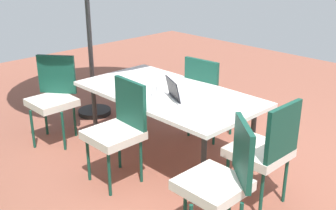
{
  "coord_description": "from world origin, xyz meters",
  "views": [
    {
      "loc": [
        -2.87,
        2.78,
        2.14
      ],
      "look_at": [
        0.0,
        0.0,
        0.59
      ],
      "focal_mm": 44.03,
      "sensor_mm": 36.0,
      "label": 1
    }
  ],
  "objects": [
    {
      "name": "laptop",
      "position": [
        -0.24,
        0.08,
        0.78
      ],
      "size": [
        0.39,
        0.36,
        0.21
      ],
      "rotation": [
        0.0,
        0.0,
        -0.45
      ],
      "color": "#B7B7BC",
      "rests_on": "dining_table"
    },
    {
      "name": "chair_northwest",
      "position": [
        -1.26,
        0.68,
        0.55
      ],
      "size": [
        0.58,
        0.59,
        0.98
      ],
      "rotation": [
        0.0,
        0.0,
        2.44
      ],
      "color": "silver",
      "rests_on": "ground_plane"
    },
    {
      "name": "cup",
      "position": [
        0.0,
        0.19,
        0.79
      ],
      "size": [
        0.06,
        0.06,
        0.11
      ],
      "primitive_type": "cylinder",
      "color": "white",
      "rests_on": "dining_table"
    },
    {
      "name": "ground_plane",
      "position": [
        0.0,
        0.0,
        -0.01
      ],
      "size": [
        10.0,
        10.0,
        0.02
      ],
      "primitive_type": "cube",
      "color": "#935442"
    },
    {
      "name": "chair_northeast",
      "position": [
        1.2,
        0.65,
        0.55
      ],
      "size": [
        0.58,
        0.58,
        0.98
      ],
      "rotation": [
        0.0,
        0.0,
        3.81
      ],
      "color": "silver",
      "rests_on": "ground_plane"
    },
    {
      "name": "chair_west",
      "position": [
        -1.22,
        0.04,
        0.55
      ],
      "size": [
        0.46,
        0.46,
        0.98
      ],
      "rotation": [
        0.0,
        0.0,
        1.56
      ],
      "color": "silver",
      "rests_on": "ground_plane"
    },
    {
      "name": "dining_table",
      "position": [
        0.0,
        0.0,
        0.69
      ],
      "size": [
        1.94,
        1.03,
        0.74
      ],
      "color": "white",
      "rests_on": "ground_plane"
    },
    {
      "name": "chair_north",
      "position": [
        -0.02,
        0.67,
        0.55
      ],
      "size": [
        0.46,
        0.47,
        0.98
      ],
      "rotation": [
        0.0,
        0.0,
        3.09
      ],
      "color": "silver",
      "rests_on": "ground_plane"
    },
    {
      "name": "chair_south",
      "position": [
        0.02,
        -0.66,
        0.55
      ],
      "size": [
        0.47,
        0.48,
        0.98
      ],
      "rotation": [
        0.0,
        0.0,
        0.1
      ],
      "color": "silver",
      "rests_on": "ground_plane"
    }
  ]
}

